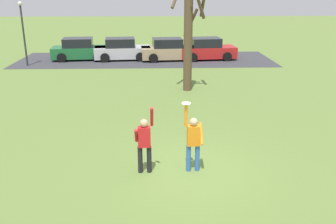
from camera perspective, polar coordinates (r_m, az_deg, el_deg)
ground_plane at (r=11.10m, az=3.45°, el=-8.97°), size 120.00×120.00×0.00m
person_catcher at (r=10.67m, az=3.94°, el=-4.33°), size 0.55×0.49×2.08m
person_defender at (r=10.57m, az=-3.69°, el=-4.55°), size 0.55×0.49×2.04m
frisbee_disc at (r=10.25m, az=2.83°, el=1.34°), size 0.25×0.25×0.02m
parked_car_green at (r=28.44m, az=-13.47°, el=9.35°), size 4.25×2.33×1.59m
parked_car_silver at (r=27.87m, az=-7.15°, el=9.53°), size 4.25×2.33×1.59m
parked_car_tan at (r=27.50m, az=0.13°, el=9.55°), size 4.25×2.33×1.59m
parked_car_red at (r=27.92m, az=6.05°, el=9.59°), size 4.25×2.33×1.59m
parking_strip at (r=27.88m, az=-3.48°, el=8.14°), size 18.72×6.40×0.01m
bare_tree_tall at (r=18.95m, az=3.22°, el=11.66°), size 1.79×1.78×5.69m
lamppost_by_lot at (r=27.01m, az=-21.54°, el=12.08°), size 0.28×0.28×4.26m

